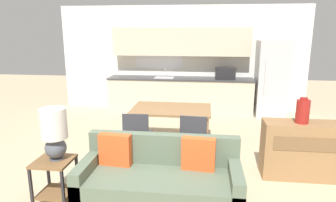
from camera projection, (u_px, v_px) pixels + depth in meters
wall_back at (181, 59)px, 7.84m from camera, size 6.40×0.07×2.70m
kitchen_counter at (181, 80)px, 7.66m from camera, size 3.67×0.65×2.15m
refrigerator at (271, 79)px, 7.29m from camera, size 0.71×0.71×1.84m
dining_table at (171, 111)px, 5.37m from camera, size 1.40×0.92×0.72m
couch at (160, 179)px, 3.59m from camera, size 1.88×0.80×0.84m
side_table at (55, 174)px, 3.66m from camera, size 0.44×0.44×0.55m
table_lamp at (54, 132)px, 3.56m from camera, size 0.31×0.31×0.64m
credenza at (301, 150)px, 4.28m from camera, size 1.08×0.41×0.82m
vase at (303, 111)px, 4.13m from camera, size 0.18×0.18×0.36m
dining_chair_near_left at (137, 134)px, 4.69m from camera, size 0.44×0.44×0.86m
dining_chair_near_right at (194, 137)px, 4.57m from camera, size 0.45×0.45×0.86m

